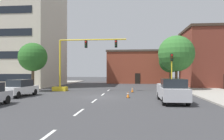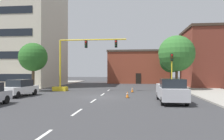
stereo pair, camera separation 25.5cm
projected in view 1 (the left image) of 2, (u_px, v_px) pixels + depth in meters
name	position (u px, v px, depth m)	size (l,w,h in m)	color
ground_plane	(100.00, 97.00, 22.59)	(160.00, 160.00, 0.00)	#38383A
sidewalk_left	(19.00, 89.00, 31.81)	(6.00, 56.00, 0.14)	#9E998E
sidewalk_right	(205.00, 91.00, 29.29)	(6.00, 56.00, 0.14)	#9E998E
lane_stripe_seg_0	(44.00, 138.00, 8.65)	(0.16, 2.40, 0.01)	silver
lane_stripe_seg_1	(79.00, 112.00, 14.13)	(0.16, 2.40, 0.01)	silver
lane_stripe_seg_2	(94.00, 101.00, 19.60)	(0.16, 2.40, 0.01)	silver
lane_stripe_seg_3	(103.00, 94.00, 25.07)	(0.16, 2.40, 0.01)	silver
lane_stripe_seg_4	(109.00, 90.00, 30.55)	(0.16, 2.40, 0.01)	silver
building_tall_left	(16.00, 29.00, 39.48)	(15.01, 13.28, 20.37)	beige
building_brick_center	(137.00, 67.00, 50.72)	(13.40, 8.74, 7.18)	brown
building_row_right	(216.00, 58.00, 37.20)	(10.35, 9.79, 9.70)	brown
traffic_signal_gantry	(69.00, 74.00, 29.46)	(9.71, 1.20, 6.83)	yellow
traffic_light_pole_right	(172.00, 64.00, 27.73)	(0.32, 0.47, 4.80)	yellow
tree_left_near	(33.00, 57.00, 28.99)	(3.71, 3.71, 6.33)	brown
tree_right_far	(170.00, 61.00, 42.65)	(4.31, 4.31, 6.69)	brown
tree_right_mid	(176.00, 54.00, 30.35)	(4.91, 4.91, 7.49)	#4C3823
pickup_truck_silver	(172.00, 91.00, 18.57)	(2.05, 5.42, 1.99)	#BCBCC1
sedan_white_mid_left	(20.00, 88.00, 23.02)	(2.27, 4.66, 1.74)	white
traffic_cone_roadside_a	(128.00, 95.00, 21.82)	(0.36, 0.36, 0.63)	black
traffic_cone_roadside_b	(132.00, 90.00, 27.56)	(0.36, 0.36, 0.64)	black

